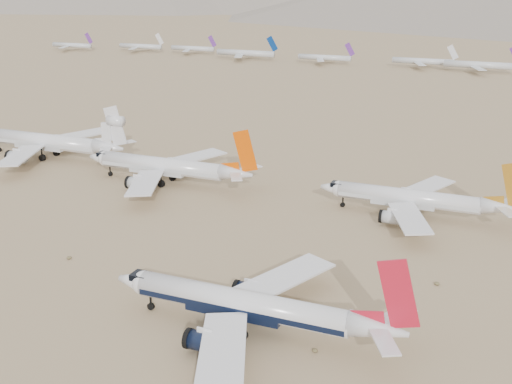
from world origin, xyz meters
TOP-DOWN VIEW (x-y plane):
  - ground at (0.00, 0.00)m, footprint 7000.00×7000.00m
  - main_airliner at (13.80, 3.19)m, footprint 46.89×45.80m
  - row2_gold_tail at (28.52, 64.39)m, footprint 43.59×42.63m
  - row2_orange_tail at (-36.40, 63.97)m, footprint 47.73×46.69m
  - row2_white_trijet at (-81.80, 72.28)m, footprint 51.59×50.42m
  - distant_storage_row at (-5.31, 323.18)m, footprint 520.29×57.08m

SIDE VIEW (x-z plane):
  - ground at x=0.00m, z-range 0.00..0.00m
  - distant_storage_row at x=-5.31m, z-range -2.67..11.34m
  - row2_gold_tail at x=28.52m, z-range -3.42..12.10m
  - main_airliner at x=13.80m, z-range -3.72..12.82m
  - row2_orange_tail at x=-36.40m, z-range -3.74..13.29m
  - row2_white_trijet at x=-81.80m, z-range -3.85..14.43m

